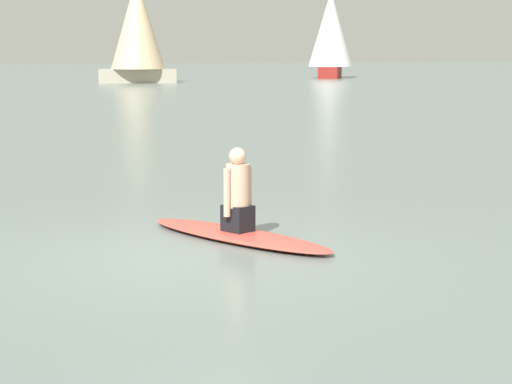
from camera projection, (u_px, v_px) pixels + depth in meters
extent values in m
plane|color=slate|center=(195.00, 257.00, 10.21)|extent=(400.00, 400.00, 0.00)
ellipsoid|color=#D84C3F|center=(238.00, 235.00, 11.18)|extent=(3.10, 1.45, 0.10)
cube|color=black|center=(238.00, 218.00, 11.15)|extent=(0.40, 0.35, 0.32)
cylinder|color=#D6AD8E|center=(238.00, 186.00, 11.09)|extent=(0.36, 0.36, 0.53)
sphere|color=#D6AD8E|center=(238.00, 156.00, 11.04)|extent=(0.21, 0.21, 0.21)
cylinder|color=#D6AD8E|center=(227.00, 193.00, 10.97)|extent=(0.10, 0.10, 0.58)
cylinder|color=#D6AD8E|center=(248.00, 190.00, 11.23)|extent=(0.10, 0.10, 0.58)
cube|color=#B2A893|center=(138.00, 76.00, 71.96)|extent=(4.28, 6.24, 1.09)
cylinder|color=#4C4238|center=(137.00, 17.00, 71.27)|extent=(0.48, 0.48, 8.10)
cone|color=beige|center=(137.00, 23.00, 71.34)|extent=(5.67, 5.67, 7.13)
cube|color=maroon|center=(330.00, 72.00, 86.80)|extent=(5.73, 5.20, 1.07)
cylinder|color=#4C4238|center=(331.00, 24.00, 86.12)|extent=(0.48, 0.48, 8.07)
cone|color=white|center=(331.00, 29.00, 86.19)|extent=(5.89, 5.89, 7.10)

